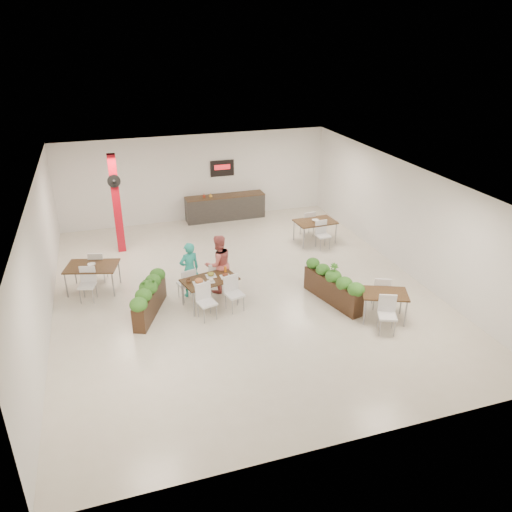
{
  "coord_description": "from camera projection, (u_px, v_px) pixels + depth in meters",
  "views": [
    {
      "loc": [
        -3.38,
        -11.85,
        6.69
      ],
      "look_at": [
        0.34,
        -0.26,
        1.1
      ],
      "focal_mm": 35.0,
      "sensor_mm": 36.0,
      "label": 1
    }
  ],
  "objects": [
    {
      "name": "red_column",
      "position": [
        116.0,
        203.0,
        15.74
      ],
      "size": [
        0.4,
        0.41,
        3.2
      ],
      "color": "#B80C1B",
      "rests_on": "ground"
    },
    {
      "name": "main_table",
      "position": [
        210.0,
        283.0,
        12.97
      ],
      "size": [
        1.58,
        1.87,
        0.92
      ],
      "rotation": [
        0.0,
        0.0,
        0.25
      ],
      "color": "black",
      "rests_on": "ground"
    },
    {
      "name": "side_table_b",
      "position": [
        315.0,
        224.0,
        16.84
      ],
      "size": [
        1.37,
        1.64,
        0.92
      ],
      "rotation": [
        0.0,
        0.0,
        0.05
      ],
      "color": "black",
      "rests_on": "ground"
    },
    {
      "name": "ground",
      "position": [
        242.0,
        289.0,
        13.98
      ],
      "size": [
        12.0,
        12.0,
        0.0
      ],
      "primitive_type": "plane",
      "color": "beige",
      "rests_on": "ground"
    },
    {
      "name": "planter_right",
      "position": [
        333.0,
        284.0,
        13.16
      ],
      "size": [
        0.84,
        2.07,
        1.11
      ],
      "rotation": [
        0.0,
        0.0,
        1.83
      ],
      "color": "black",
      "rests_on": "ground"
    },
    {
      "name": "diner_woman",
      "position": [
        218.0,
        264.0,
        13.58
      ],
      "size": [
        0.93,
        0.81,
        1.65
      ],
      "primitive_type": "imported",
      "rotation": [
        0.0,
        0.0,
        3.39
      ],
      "color": "#D1615D",
      "rests_on": "ground"
    },
    {
      "name": "side_table_a",
      "position": [
        92.0,
        269.0,
        13.7
      ],
      "size": [
        1.57,
        1.67,
        0.92
      ],
      "rotation": [
        0.0,
        0.0,
        -0.28
      ],
      "color": "black",
      "rests_on": "ground"
    },
    {
      "name": "diner_man",
      "position": [
        190.0,
        270.0,
        13.37
      ],
      "size": [
        0.64,
        0.5,
        1.55
      ],
      "primitive_type": "imported",
      "rotation": [
        0.0,
        0.0,
        3.39
      ],
      "color": "teal",
      "rests_on": "ground"
    },
    {
      "name": "service_counter",
      "position": [
        225.0,
        207.0,
        18.95
      ],
      "size": [
        3.0,
        0.64,
        2.2
      ],
      "color": "#2C2927",
      "rests_on": "ground"
    },
    {
      "name": "side_table_c",
      "position": [
        384.0,
        298.0,
        12.31
      ],
      "size": [
        1.3,
        1.66,
        0.92
      ],
      "rotation": [
        0.0,
        0.0,
        -0.4
      ],
      "color": "black",
      "rests_on": "ground"
    },
    {
      "name": "planter_left",
      "position": [
        149.0,
        296.0,
        12.6
      ],
      "size": [
        1.05,
        1.88,
        1.05
      ],
      "rotation": [
        0.0,
        0.0,
        1.16
      ],
      "color": "black",
      "rests_on": "ground"
    },
    {
      "name": "room_shell",
      "position": [
        241.0,
        223.0,
        13.14
      ],
      "size": [
        10.1,
        12.1,
        3.22
      ],
      "color": "white",
      "rests_on": "ground"
    }
  ]
}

